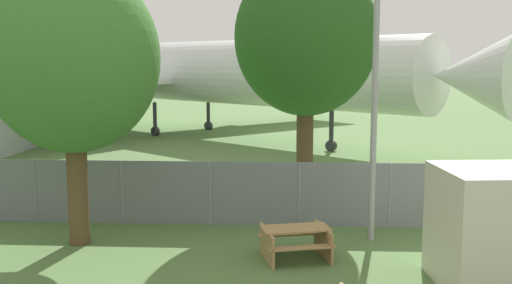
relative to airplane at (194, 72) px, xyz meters
name	(u,v)px	position (x,y,z in m)	size (l,w,h in m)	color
perimeter_fence	(210,193)	(3.85, -21.51, -3.05)	(56.07, 0.07, 1.84)	gray
airplane	(194,72)	(0.00, 0.00, 0.00)	(33.38, 28.74, 11.59)	white
picnic_bench_near_cabin	(296,239)	(6.28, -24.39, -3.50)	(1.88, 1.75, 0.76)	tan
tree_near_hangar	(306,38)	(6.61, -19.09, 1.40)	(4.49, 4.49, 7.88)	#4C3823
tree_behind_benches	(73,59)	(0.75, -23.50, 0.75)	(4.31, 4.31, 7.12)	brown
light_mast	(376,31)	(8.28, -22.75, 1.45)	(0.44, 0.44, 9.03)	#99999E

